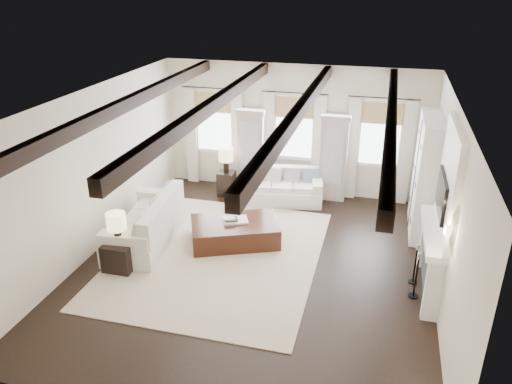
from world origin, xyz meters
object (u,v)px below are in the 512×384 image
(sofa_left, at_px, (148,225))
(side_table_front, at_px, (120,256))
(ottoman, at_px, (235,232))
(side_table_back, at_px, (227,183))
(sofa_back, at_px, (282,188))

(sofa_left, relative_size, side_table_front, 4.37)
(ottoman, relative_size, side_table_front, 3.21)
(sofa_left, distance_m, ottoman, 1.78)
(side_table_front, relative_size, side_table_back, 0.90)
(sofa_back, bearing_deg, ottoman, -102.98)
(ottoman, bearing_deg, side_table_back, 88.37)
(side_table_front, xyz_separation_m, side_table_back, (0.87, 3.78, 0.03))
(sofa_left, distance_m, side_table_back, 2.84)
(side_table_back, bearing_deg, sofa_left, -106.45)
(sofa_left, xyz_separation_m, ottoman, (1.71, 0.45, -0.17))
(ottoman, height_order, side_table_back, side_table_back)
(side_table_front, bearing_deg, ottoman, 40.30)
(ottoman, xyz_separation_m, side_table_front, (-1.78, -1.51, 0.04))
(ottoman, relative_size, side_table_back, 2.89)
(ottoman, height_order, side_table_front, side_table_front)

